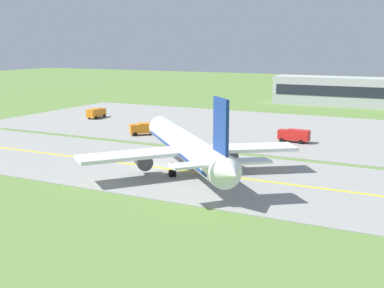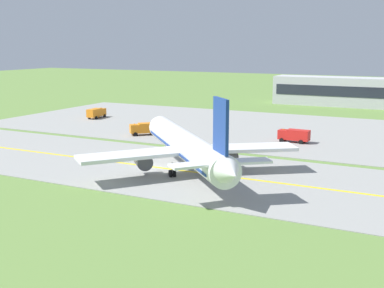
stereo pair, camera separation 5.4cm
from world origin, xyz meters
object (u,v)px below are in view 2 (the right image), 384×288
service_truck_catering (294,135)px  service_truck_pushback (145,128)px  airplane_lead (187,146)px  service_truck_fuel (96,113)px

service_truck_catering → service_truck_pushback: bearing=-168.3°
airplane_lead → service_truck_pushback: size_ratio=5.53×
service_truck_fuel → service_truck_pushback: (24.07, -14.93, 0.00)m
airplane_lead → service_truck_catering: (7.85, 30.11, -2.60)m
service_truck_catering → service_truck_pushback: (-30.24, -6.26, 0.00)m
airplane_lead → service_truck_fuel: (-46.46, 38.78, -2.60)m
service_truck_fuel → service_truck_pushback: size_ratio=1.06×
airplane_lead → service_truck_catering: size_ratio=5.24×
service_truck_catering → service_truck_fuel: bearing=170.9°
service_truck_fuel → service_truck_catering: size_ratio=1.00×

